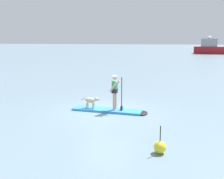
{
  "coord_description": "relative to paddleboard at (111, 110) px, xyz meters",
  "views": [
    {
      "loc": [
        3.33,
        -11.94,
        3.46
      ],
      "look_at": [
        0.0,
        1.0,
        0.9
      ],
      "focal_mm": 41.6,
      "sensor_mm": 36.0,
      "label": 1
    }
  ],
  "objects": [
    {
      "name": "person_paddler",
      "position": [
        0.18,
        -0.01,
        1.04
      ],
      "size": [
        0.61,
        0.48,
        1.71
      ],
      "color": "tan",
      "rests_on": "paddleboard"
    },
    {
      "name": "dog",
      "position": [
        -1.05,
        0.04,
        0.42
      ],
      "size": [
        1.0,
        0.24,
        0.56
      ],
      "color": "#CCB78C",
      "rests_on": "paddleboard"
    },
    {
      "name": "moored_boat_far_port",
      "position": [
        10.68,
        57.92,
        1.39
      ],
      "size": [
        8.6,
        3.37,
        4.45
      ],
      "color": "maroon",
      "rests_on": "ground_plane"
    },
    {
      "name": "paddleboard",
      "position": [
        0.0,
        0.0,
        0.0
      ],
      "size": [
        3.76,
        0.9,
        0.1
      ],
      "color": "#338CD8",
      "rests_on": "ground_plane"
    },
    {
      "name": "marker_buoy",
      "position": [
        2.66,
        -4.26,
        0.15
      ],
      "size": [
        0.39,
        0.39,
        0.89
      ],
      "color": "yellow",
      "rests_on": "ground_plane"
    },
    {
      "name": "ground_plane",
      "position": [
        -0.23,
        0.01,
        -0.05
      ],
      "size": [
        400.0,
        400.0,
        0.0
      ],
      "primitive_type": "plane",
      "color": "slate"
    }
  ]
}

